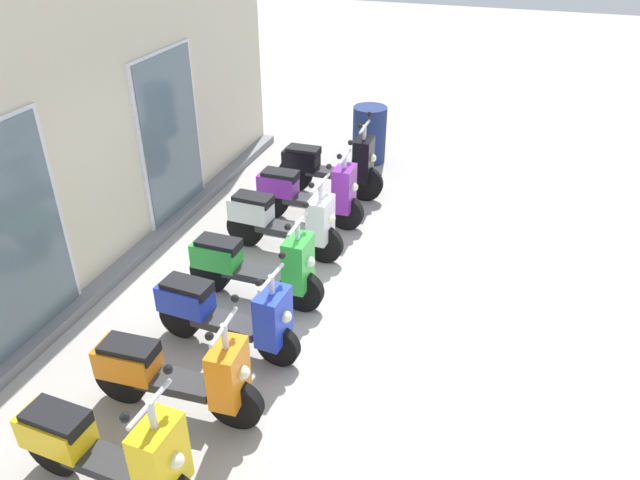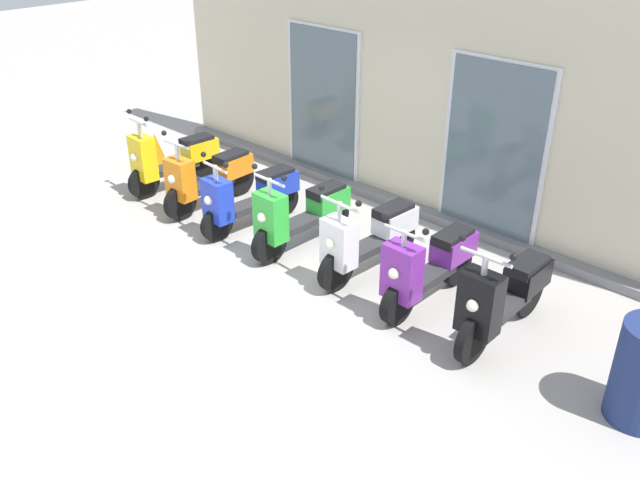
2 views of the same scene
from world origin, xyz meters
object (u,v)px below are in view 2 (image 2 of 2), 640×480
at_px(scooter_white, 369,237).
at_px(scooter_black, 504,297).
at_px(scooter_purple, 429,266).
at_px(scooter_orange, 209,177).
at_px(scooter_blue, 250,196).
at_px(scooter_green, 301,214).
at_px(traffic_cone, 156,149).
at_px(scooter_yellow, 173,158).

xyz_separation_m(scooter_white, scooter_black, (1.78, -0.05, 0.01)).
bearing_deg(scooter_purple, scooter_orange, -178.78).
height_order(scooter_blue, scooter_green, scooter_green).
bearing_deg(traffic_cone, scooter_green, -5.70).
bearing_deg(scooter_black, scooter_yellow, -179.67).
distance_m(scooter_black, traffic_cone, 6.52).
distance_m(scooter_blue, traffic_cone, 2.87).
relative_size(scooter_blue, scooter_purple, 1.01).
height_order(scooter_green, traffic_cone, scooter_green).
bearing_deg(scooter_white, traffic_cone, 176.45).
height_order(scooter_white, scooter_black, scooter_black).
distance_m(scooter_yellow, scooter_black, 5.48).
distance_m(scooter_yellow, traffic_cone, 1.11).
xyz_separation_m(scooter_orange, scooter_white, (2.80, 0.12, 0.03)).
xyz_separation_m(scooter_green, scooter_black, (2.80, 0.02, 0.04)).
distance_m(scooter_orange, traffic_cone, 1.98).
distance_m(scooter_yellow, scooter_purple, 4.57).
bearing_deg(scooter_blue, scooter_black, 1.52).
xyz_separation_m(scooter_blue, traffic_cone, (-2.83, 0.44, -0.19)).
height_order(scooter_blue, scooter_white, scooter_white).
relative_size(scooter_green, scooter_purple, 1.03).
relative_size(scooter_blue, scooter_green, 0.98).
relative_size(scooter_white, scooter_black, 0.97).
relative_size(scooter_yellow, scooter_blue, 1.00).
bearing_deg(scooter_yellow, scooter_orange, -2.01).
distance_m(scooter_orange, scooter_green, 1.78).
bearing_deg(scooter_green, scooter_blue, -175.10).
xyz_separation_m(scooter_yellow, traffic_cone, (-1.02, 0.38, -0.22)).
height_order(scooter_yellow, scooter_purple, scooter_yellow).
height_order(scooter_purple, traffic_cone, scooter_purple).
bearing_deg(scooter_black, scooter_purple, 179.04).
height_order(scooter_black, traffic_cone, scooter_black).
relative_size(scooter_blue, scooter_black, 0.96).
height_order(scooter_green, scooter_black, scooter_black).
bearing_deg(scooter_purple, scooter_yellow, -179.42).
bearing_deg(scooter_black, traffic_cone, 176.95).
xyz_separation_m(scooter_yellow, scooter_green, (2.68, 0.01, -0.02)).
bearing_deg(scooter_orange, traffic_cone, 167.99).
distance_m(scooter_orange, scooter_purple, 3.67).
xyz_separation_m(scooter_green, scooter_white, (1.02, 0.08, 0.02)).
bearing_deg(traffic_cone, scooter_yellow, -20.27).
xyz_separation_m(scooter_white, scooter_purple, (0.87, -0.04, -0.02)).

